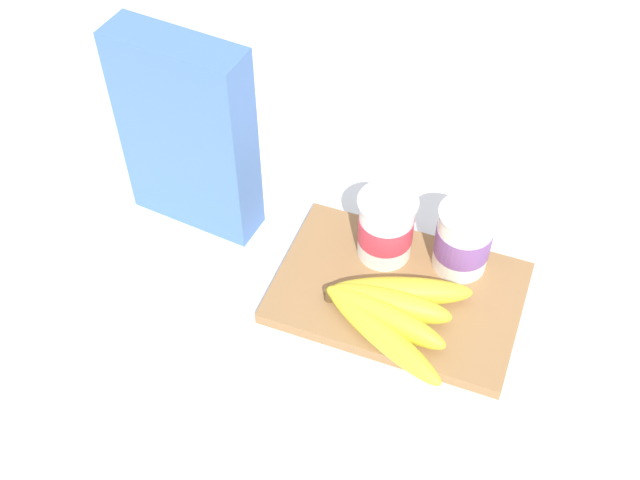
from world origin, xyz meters
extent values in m
plane|color=white|center=(0.00, 0.00, 0.00)|extent=(2.40, 2.40, 0.00)
cube|color=olive|center=(0.00, 0.00, 0.01)|extent=(0.31, 0.21, 0.02)
cube|color=#4770B7|center=(-0.31, 0.04, 0.14)|extent=(0.19, 0.08, 0.29)
cylinder|color=white|center=(-0.04, 0.05, 0.06)|extent=(0.07, 0.07, 0.09)
cylinder|color=#DB384C|center=(-0.04, 0.05, 0.06)|extent=(0.07, 0.07, 0.04)
cylinder|color=silver|center=(-0.04, 0.05, 0.11)|extent=(0.08, 0.08, 0.00)
cylinder|color=white|center=(0.06, 0.07, 0.06)|extent=(0.07, 0.07, 0.09)
cylinder|color=#7A4C99|center=(0.06, 0.07, 0.06)|extent=(0.07, 0.07, 0.04)
cylinder|color=silver|center=(0.06, 0.07, 0.11)|extent=(0.07, 0.07, 0.00)
ellipsoid|color=yellow|center=(0.01, -0.09, 0.03)|extent=(0.18, 0.11, 0.03)
ellipsoid|color=yellow|center=(0.00, -0.06, 0.04)|extent=(0.17, 0.07, 0.04)
ellipsoid|color=yellow|center=(0.00, -0.04, 0.04)|extent=(0.16, 0.05, 0.04)
ellipsoid|color=yellow|center=(0.01, -0.02, 0.04)|extent=(0.18, 0.09, 0.04)
cylinder|color=brown|center=(-0.08, -0.05, 0.03)|extent=(0.01, 0.01, 0.02)
camera|label=1|loc=(0.13, -0.62, 0.82)|focal=44.53mm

